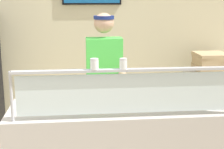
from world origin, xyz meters
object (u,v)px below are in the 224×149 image
(pizza_server, at_px, (112,101))
(parmesan_shaker, at_px, (94,65))
(pizza_tray, at_px, (110,102))
(pepper_flake_shaker, at_px, (123,64))
(worker_figure, at_px, (105,84))
(pizza_box_stack, at_px, (211,62))

(pizza_server, distance_m, parmesan_shaker, 0.56)
(pizza_tray, relative_size, pepper_flake_shaker, 5.78)
(pepper_flake_shaker, bearing_deg, worker_figure, 94.79)
(parmesan_shaker, distance_m, pepper_flake_shaker, 0.23)
(pizza_tray, bearing_deg, pepper_flake_shaker, -78.99)
(pizza_server, bearing_deg, parmesan_shaker, -106.70)
(worker_figure, bearing_deg, pepper_flake_shaker, -85.21)
(pizza_tray, xyz_separation_m, parmesan_shaker, (-0.16, -0.36, 0.43))
(pizza_tray, bearing_deg, pizza_box_stack, 47.00)
(pizza_box_stack, bearing_deg, worker_figure, -143.35)
(pizza_tray, height_order, worker_figure, worker_figure)
(pizza_tray, xyz_separation_m, pizza_box_stack, (1.70, 1.82, 0.00))
(parmesan_shaker, height_order, pizza_box_stack, parmesan_shaker)
(pepper_flake_shaker, distance_m, worker_figure, 1.00)
(pizza_tray, distance_m, pizza_server, 0.03)
(pizza_tray, bearing_deg, parmesan_shaker, -113.70)
(parmesan_shaker, height_order, pepper_flake_shaker, parmesan_shaker)
(pizza_tray, relative_size, worker_figure, 0.28)
(pizza_server, distance_m, worker_figure, 0.57)
(pepper_flake_shaker, xyz_separation_m, pizza_box_stack, (1.62, 2.18, -0.43))
(pizza_server, height_order, pepper_flake_shaker, pepper_flake_shaker)
(parmesan_shaker, bearing_deg, worker_figure, 80.50)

